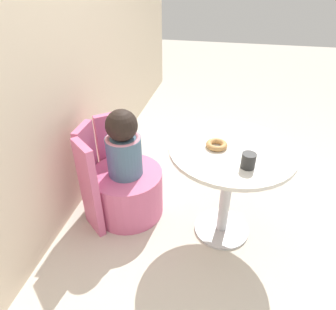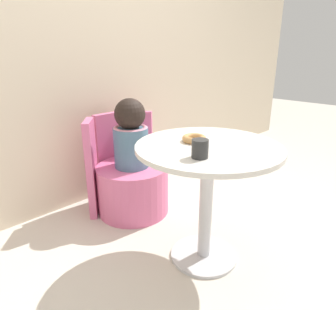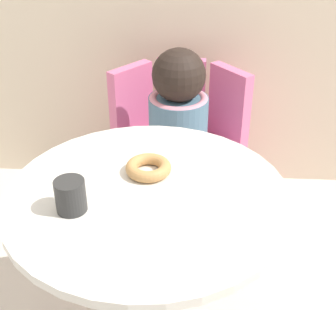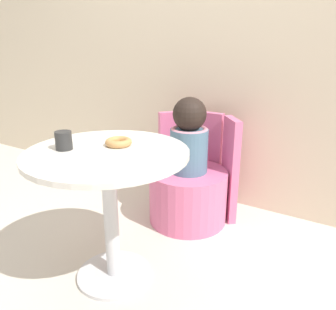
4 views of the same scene
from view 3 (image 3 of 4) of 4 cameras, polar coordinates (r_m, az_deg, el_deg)
round_table at (r=1.35m, az=-2.38°, el=-9.87°), size 0.76×0.76×0.69m
tub_chair at (r=2.12m, az=1.15°, el=-4.56°), size 0.52×0.52×0.36m
booth_backrest at (r=2.22m, az=1.45°, el=2.35°), size 0.62×0.23×0.70m
child_figure at (r=1.91m, az=1.28°, el=5.55°), size 0.24×0.24×0.49m
donut at (r=1.32m, az=-2.41°, el=-1.55°), size 0.13×0.13×0.03m
cup at (r=1.19m, az=-11.80°, el=-4.88°), size 0.08×0.08×0.09m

